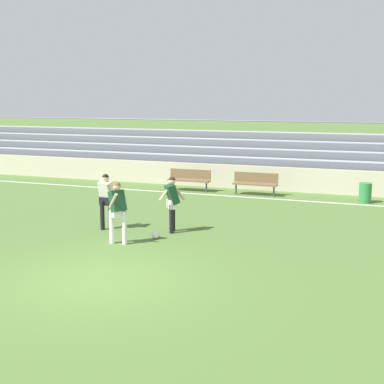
{
  "coord_description": "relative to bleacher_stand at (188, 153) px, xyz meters",
  "views": [
    {
      "loc": [
        5.75,
        -9.59,
        3.85
      ],
      "look_at": [
        0.03,
        5.64,
        0.99
      ],
      "focal_mm": 50.04,
      "sensor_mm": 36.0,
      "label": 1
    }
  ],
  "objects": [
    {
      "name": "player_dark_challenging",
      "position": [
        2.76,
        -12.39,
        -0.18
      ],
      "size": [
        0.51,
        0.69,
        1.68
      ],
      "color": "white",
      "rests_on": "ground"
    },
    {
      "name": "bleacher_stand",
      "position": [
        0.0,
        0.0,
        0.0
      ],
      "size": [
        27.36,
        3.91,
        2.75
      ],
      "color": "#B2B2B7",
      "rests_on": "ground"
    },
    {
      "name": "soccer_ball",
      "position": [
        3.48,
        -11.56,
        -1.07
      ],
      "size": [
        0.22,
        0.22,
        0.22
      ],
      "primitive_type": "sphere",
      "color": "white",
      "rests_on": "ground"
    },
    {
      "name": "bench_near_bin",
      "position": [
        1.58,
        -3.92,
        -0.63
      ],
      "size": [
        1.8,
        0.4,
        0.9
      ],
      "color": "brown",
      "rests_on": "ground"
    },
    {
      "name": "bench_far_left",
      "position": [
        4.42,
        -3.92,
        -0.63
      ],
      "size": [
        1.8,
        0.4,
        0.9
      ],
      "color": "brown",
      "rests_on": "ground"
    },
    {
      "name": "ground_plane",
      "position": [
        3.75,
        -15.1,
        -1.18
      ],
      "size": [
        160.0,
        160.0,
        0.0
      ],
      "primitive_type": "plane",
      "color": "#4C6B30"
    },
    {
      "name": "sideline_wall",
      "position": [
        3.75,
        -2.61,
        -0.67
      ],
      "size": [
        48.0,
        0.16,
        1.01
      ],
      "primitive_type": "cube",
      "color": "beige",
      "rests_on": "ground"
    },
    {
      "name": "field_line_sideline",
      "position": [
        3.75,
        -4.53,
        -1.18
      ],
      "size": [
        44.0,
        0.12,
        0.01
      ],
      "primitive_type": "cube",
      "color": "white",
      "rests_on": "ground"
    },
    {
      "name": "trash_bin",
      "position": [
        8.65,
        -4.07,
        -0.81
      ],
      "size": [
        0.46,
        0.46,
        0.75
      ],
      "primitive_type": "cylinder",
      "color": "#2D7F3D",
      "rests_on": "ground"
    },
    {
      "name": "player_white_wide_left",
      "position": [
        1.65,
        -11.04,
        -0.2
      ],
      "size": [
        0.44,
        0.53,
        1.66
      ],
      "color": "black",
      "rests_on": "ground"
    },
    {
      "name": "player_dark_wide_right",
      "position": [
        3.63,
        -10.7,
        -0.21
      ],
      "size": [
        0.69,
        0.53,
        1.63
      ],
      "color": "black",
      "rests_on": "ground"
    }
  ]
}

